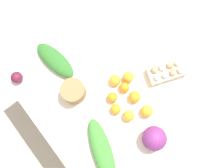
# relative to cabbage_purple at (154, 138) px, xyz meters

# --- Properties ---
(ground_plane) EXTENTS (8.00, 8.00, 0.00)m
(ground_plane) POSITION_rel_cabbage_purple_xyz_m (0.41, -0.02, -0.78)
(ground_plane) COLOR #B2A899
(dining_table) EXTENTS (1.10, 1.05, 0.71)m
(dining_table) POSITION_rel_cabbage_purple_xyz_m (0.41, -0.02, -0.17)
(dining_table) COLOR silver
(dining_table) RESTS_ON ground_plane
(cabbage_purple) EXTENTS (0.14, 0.14, 0.14)m
(cabbage_purple) POSITION_rel_cabbage_purple_xyz_m (0.00, 0.00, 0.00)
(cabbage_purple) COLOR #7A2D75
(cabbage_purple) RESTS_ON dining_table
(egg_carton) EXTENTS (0.19, 0.26, 0.09)m
(egg_carton) POSITION_rel_cabbage_purple_xyz_m (0.26, -0.33, -0.03)
(egg_carton) COLOR beige
(egg_carton) RESTS_ON dining_table
(paper_bag) EXTENTS (0.15, 0.15, 0.11)m
(paper_bag) POSITION_rel_cabbage_purple_xyz_m (0.52, 0.20, -0.02)
(paper_bag) COLOR #997047
(paper_bag) RESTS_ON dining_table
(greens_bunch_kale) EXTENTS (0.32, 0.16, 0.07)m
(greens_bunch_kale) POSITION_rel_cabbage_purple_xyz_m (0.76, 0.17, -0.04)
(greens_bunch_kale) COLOR #2D6B28
(greens_bunch_kale) RESTS_ON dining_table
(greens_bunch_chard) EXTENTS (0.41, 0.24, 0.07)m
(greens_bunch_chard) POSITION_rel_cabbage_purple_xyz_m (0.13, 0.28, -0.04)
(greens_bunch_chard) COLOR #3D8433
(greens_bunch_chard) RESTS_ON dining_table
(beet_root) EXTENTS (0.07, 0.07, 0.07)m
(beet_root) POSITION_rel_cabbage_purple_xyz_m (0.81, 0.42, -0.04)
(beet_root) COLOR #5B1933
(beet_root) RESTS_ON dining_table
(orange_0) EXTENTS (0.07, 0.07, 0.07)m
(orange_0) POSITION_rel_cabbage_purple_xyz_m (0.26, -0.07, -0.04)
(orange_0) COLOR orange
(orange_0) RESTS_ON dining_table
(orange_1) EXTENTS (0.07, 0.07, 0.07)m
(orange_1) POSITION_rel_cabbage_purple_xyz_m (0.19, 0.03, -0.04)
(orange_1) COLOR orange
(orange_1) RESTS_ON dining_table
(orange_2) EXTENTS (0.06, 0.06, 0.06)m
(orange_2) POSITION_rel_cabbage_purple_xyz_m (0.35, -0.06, -0.04)
(orange_2) COLOR orange
(orange_2) RESTS_ON dining_table
(orange_3) EXTENTS (0.07, 0.07, 0.07)m
(orange_3) POSITION_rel_cabbage_purple_xyz_m (0.15, -0.07, -0.03)
(orange_3) COLOR orange
(orange_3) RESTS_ON dining_table
(orange_4) EXTENTS (0.07, 0.07, 0.07)m
(orange_4) POSITION_rel_cabbage_purple_xyz_m (0.34, 0.04, -0.04)
(orange_4) COLOR orange
(orange_4) RESTS_ON dining_table
(orange_5) EXTENTS (0.06, 0.06, 0.06)m
(orange_5) POSITION_rel_cabbage_purple_xyz_m (0.27, 0.06, -0.04)
(orange_5) COLOR orange
(orange_5) RESTS_ON dining_table
(orange_6) EXTENTS (0.07, 0.07, 0.07)m
(orange_6) POSITION_rel_cabbage_purple_xyz_m (0.38, -0.13, -0.04)
(orange_6) COLOR orange
(orange_6) RESTS_ON dining_table
(orange_7) EXTENTS (0.07, 0.07, 0.07)m
(orange_7) POSITION_rel_cabbage_purple_xyz_m (0.42, -0.05, -0.04)
(orange_7) COLOR orange
(orange_7) RESTS_ON dining_table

